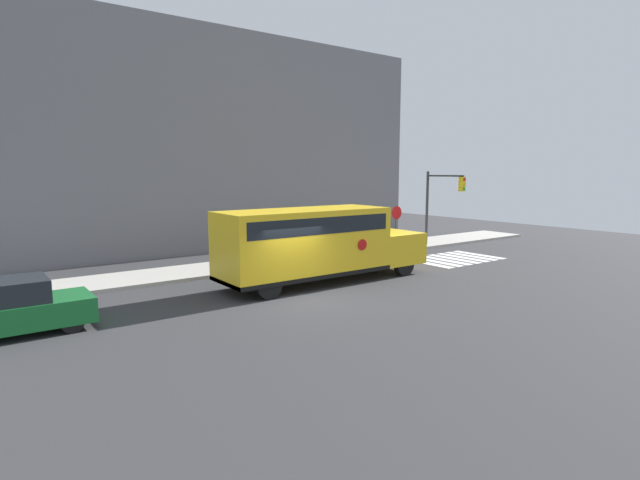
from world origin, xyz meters
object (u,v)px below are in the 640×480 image
Objects in this scene: parked_car at (10,308)px; stop_sign at (396,221)px; traffic_light at (440,198)px; school_bus at (316,241)px.

stop_sign is at bearing 13.11° from parked_car.
traffic_light reaches higher than parked_car.
school_bus is 2.30× the size of parked_car.
school_bus is 10.68m from parked_car.
parked_car is 22.23m from traffic_light.
traffic_light is (21.85, 3.40, 2.23)m from parked_car.
traffic_light reaches higher than school_bus.
stop_sign is 2.93m from traffic_light.
traffic_light reaches higher than stop_sign.
school_bus is at bearing 1.35° from parked_car.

